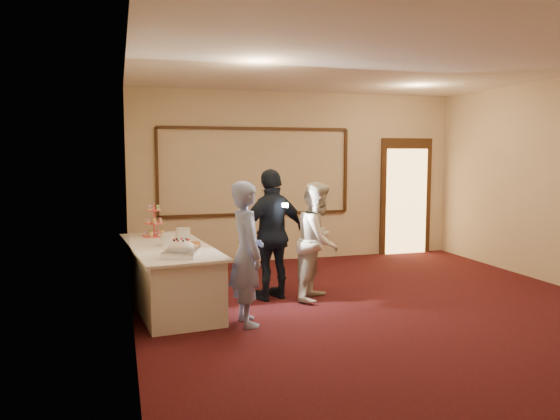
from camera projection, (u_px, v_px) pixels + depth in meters
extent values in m
plane|color=black|center=(389.00, 312.00, 6.64)|extent=(7.00, 7.00, 0.00)
cube|color=beige|center=(299.00, 177.00, 9.82)|extent=(6.00, 0.04, 3.00)
cube|color=beige|center=(130.00, 194.00, 5.64)|extent=(0.04, 7.00, 3.00)
cube|color=white|center=(394.00, 60.00, 6.33)|extent=(6.00, 7.00, 0.04)
cube|color=black|center=(256.00, 214.00, 9.64)|extent=(3.40, 0.04, 0.05)
cube|color=black|center=(256.00, 128.00, 9.48)|extent=(3.40, 0.04, 0.05)
cube|color=black|center=(157.00, 173.00, 9.08)|extent=(0.05, 0.04, 1.50)
cube|color=black|center=(345.00, 171.00, 10.04)|extent=(0.05, 0.04, 1.50)
cube|color=black|center=(406.00, 196.00, 10.43)|extent=(1.05, 0.06, 2.20)
cube|color=#FFBF66|center=(406.00, 202.00, 10.42)|extent=(0.85, 0.02, 2.00)
cube|color=white|center=(170.00, 276.00, 6.89)|extent=(1.07, 2.38, 0.74)
cube|color=white|center=(169.00, 246.00, 6.85)|extent=(1.19, 2.51, 0.03)
cube|color=silver|center=(181.00, 254.00, 6.14)|extent=(0.48, 0.54, 0.04)
ellipsoid|color=white|center=(181.00, 247.00, 6.13)|extent=(0.30, 0.30, 0.13)
cube|color=silver|center=(189.00, 250.00, 6.29)|extent=(0.07, 0.32, 0.01)
cylinder|color=#EB505B|center=(154.00, 220.00, 7.56)|extent=(0.02, 0.02, 0.45)
cylinder|color=#EB505B|center=(155.00, 236.00, 7.59)|extent=(0.33, 0.33, 0.01)
cylinder|color=#EB505B|center=(154.00, 223.00, 7.57)|extent=(0.26, 0.26, 0.01)
cylinder|color=#EB505B|center=(154.00, 210.00, 7.55)|extent=(0.18, 0.18, 0.01)
cylinder|color=white|center=(168.00, 240.00, 6.84)|extent=(0.16, 0.16, 0.14)
cylinder|color=white|center=(167.00, 234.00, 6.83)|extent=(0.17, 0.17, 0.01)
cylinder|color=white|center=(183.00, 234.00, 7.24)|extent=(0.19, 0.19, 0.16)
cylinder|color=white|center=(183.00, 228.00, 7.23)|extent=(0.20, 0.20, 0.01)
cylinder|color=white|center=(190.00, 247.00, 6.70)|extent=(0.29, 0.29, 0.01)
cylinder|color=#9C6327|center=(190.00, 245.00, 6.69)|extent=(0.25, 0.25, 0.05)
imported|color=#879BE0|center=(247.00, 253.00, 6.09)|extent=(0.42, 0.61, 1.62)
imported|color=beige|center=(318.00, 241.00, 7.16)|extent=(0.92, 0.96, 1.55)
imported|color=black|center=(273.00, 235.00, 7.15)|extent=(1.09, 0.72, 1.72)
cube|color=white|center=(285.00, 205.00, 6.91)|extent=(0.08, 0.06, 0.05)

